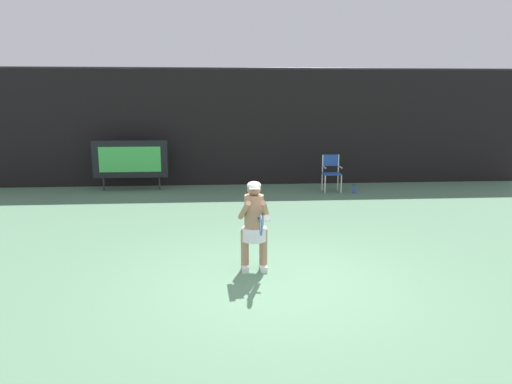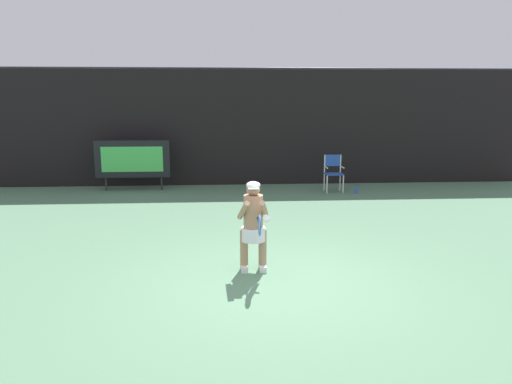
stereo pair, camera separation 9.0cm
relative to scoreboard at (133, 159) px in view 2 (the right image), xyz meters
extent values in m
cube|color=#547D5E|center=(3.48, -7.69, -0.96)|extent=(18.00, 22.00, 0.02)
cube|color=black|center=(3.48, 0.81, 0.85)|extent=(18.00, 0.12, 3.60)
cylinder|color=#38383D|center=(3.48, 0.81, 2.68)|extent=(18.00, 0.05, 0.05)
cube|color=black|center=(0.00, 0.00, 0.00)|extent=(2.20, 0.20, 1.10)
cube|color=#44C752|center=(0.00, -0.10, 0.00)|extent=(1.80, 0.01, 0.75)
cylinder|color=#2D2D33|center=(-0.83, 0.00, -0.75)|extent=(0.05, 0.05, 0.40)
cylinder|color=#2D2D33|center=(0.82, 0.00, -0.75)|extent=(0.05, 0.05, 0.40)
cylinder|color=white|center=(5.70, -0.84, -0.69)|extent=(0.04, 0.04, 0.52)
cylinder|color=white|center=(6.18, -0.84, -0.69)|extent=(0.04, 0.04, 0.52)
cylinder|color=white|center=(5.70, -0.43, -0.69)|extent=(0.04, 0.04, 0.52)
cylinder|color=white|center=(6.18, -0.43, -0.69)|extent=(0.04, 0.04, 0.52)
cube|color=#264C9F|center=(5.94, -0.63, -0.41)|extent=(0.52, 0.44, 0.03)
cylinder|color=white|center=(5.70, -0.43, -0.15)|extent=(0.04, 0.04, 0.56)
cylinder|color=white|center=(6.18, -0.43, -0.15)|extent=(0.04, 0.04, 0.56)
cube|color=#264C9F|center=(5.94, -0.43, -0.04)|extent=(0.48, 0.02, 0.34)
cylinder|color=white|center=(5.70, -0.63, -0.21)|extent=(0.04, 0.44, 0.04)
cylinder|color=white|center=(6.18, -0.63, -0.21)|extent=(0.04, 0.44, 0.04)
cylinder|color=blue|center=(6.53, -0.97, -0.83)|extent=(0.07, 0.07, 0.24)
cylinder|color=black|center=(6.53, -0.97, -0.69)|extent=(0.03, 0.03, 0.03)
cube|color=white|center=(3.03, -7.05, -0.90)|extent=(0.11, 0.26, 0.09)
cube|color=white|center=(3.33, -7.05, -0.90)|extent=(0.11, 0.26, 0.09)
cylinder|color=#A37A5B|center=(3.03, -7.00, -0.61)|extent=(0.13, 0.13, 0.68)
cylinder|color=#A37A5B|center=(3.33, -7.00, -0.61)|extent=(0.13, 0.13, 0.68)
cylinder|color=silver|center=(3.18, -7.00, -0.34)|extent=(0.39, 0.39, 0.22)
cylinder|color=#A37A5B|center=(3.18, -7.00, 0.01)|extent=(0.31, 0.31, 0.56)
sphere|color=#A37A5B|center=(3.18, -7.00, 0.39)|extent=(0.22, 0.22, 0.22)
ellipsoid|color=white|center=(3.18, -7.00, 0.45)|extent=(0.22, 0.22, 0.12)
cube|color=white|center=(3.18, -7.10, 0.42)|extent=(0.17, 0.12, 0.02)
cylinder|color=#A37A5B|center=(3.01, -7.17, 0.09)|extent=(0.20, 0.47, 0.38)
cylinder|color=#A37A5B|center=(3.34, -7.17, 0.09)|extent=(0.20, 0.47, 0.38)
cylinder|color=white|center=(3.36, -7.29, -0.02)|extent=(0.13, 0.13, 0.12)
cylinder|color=black|center=(3.23, -7.33, -0.03)|extent=(0.03, 0.28, 0.03)
torus|color=#2D66BA|center=(3.23, -7.63, -0.03)|extent=(0.02, 0.31, 0.31)
ellipsoid|color=silver|center=(3.23, -7.63, -0.03)|extent=(0.01, 0.26, 0.26)
camera|label=1|loc=(2.64, -14.43, 1.82)|focal=33.76mm
camera|label=2|loc=(2.73, -14.44, 1.82)|focal=33.76mm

